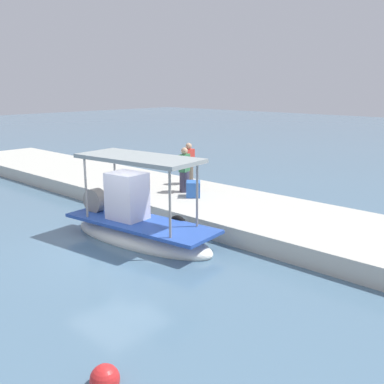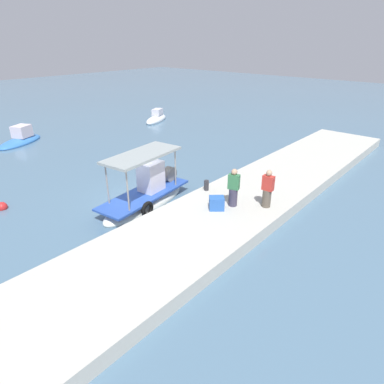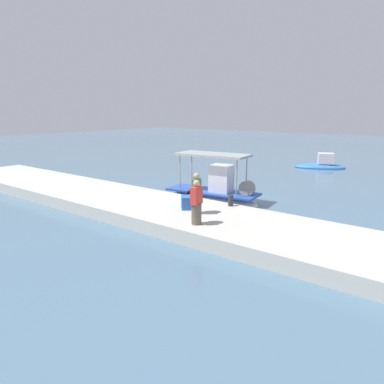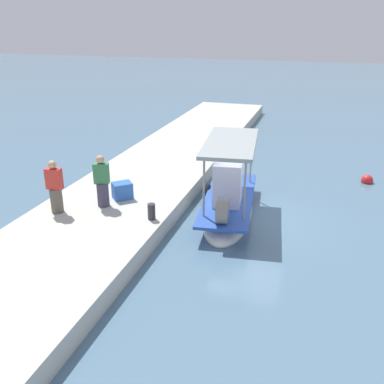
# 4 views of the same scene
# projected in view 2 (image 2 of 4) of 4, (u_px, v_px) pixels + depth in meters

# --- Properties ---
(ground_plane) EXTENTS (120.00, 120.00, 0.00)m
(ground_plane) POSITION_uv_depth(u_px,v_px,m) (138.00, 199.00, 16.90)
(ground_plane) COLOR slate
(dock_quay) EXTENTS (36.00, 4.46, 0.58)m
(dock_quay) POSITION_uv_depth(u_px,v_px,m) (207.00, 224.00, 14.09)
(dock_quay) COLOR beige
(dock_quay) RESTS_ON ground_plane
(main_fishing_boat) EXTENTS (5.41, 2.25, 2.99)m
(main_fishing_boat) POSITION_uv_depth(u_px,v_px,m) (146.00, 195.00, 16.21)
(main_fishing_boat) COLOR white
(main_fishing_boat) RESTS_ON ground_plane
(fisherman_near_bollard) EXTENTS (0.41, 0.51, 1.74)m
(fisherman_near_bollard) POSITION_uv_depth(u_px,v_px,m) (267.00, 190.00, 14.63)
(fisherman_near_bollard) COLOR brown
(fisherman_near_bollard) RESTS_ON dock_quay
(fisherman_by_crate) EXTENTS (0.50, 0.56, 1.75)m
(fisherman_by_crate) POSITION_uv_depth(u_px,v_px,m) (233.00, 189.00, 14.72)
(fisherman_by_crate) COLOR #3E3A50
(fisherman_by_crate) RESTS_ON dock_quay
(mooring_bollard) EXTENTS (0.24, 0.24, 0.52)m
(mooring_bollard) POSITION_uv_depth(u_px,v_px,m) (206.00, 185.00, 16.45)
(mooring_bollard) COLOR #2D2D33
(mooring_bollard) RESTS_ON dock_quay
(cargo_crate) EXTENTS (0.81, 0.82, 0.58)m
(cargo_crate) POSITION_uv_depth(u_px,v_px,m) (217.00, 203.00, 14.60)
(cargo_crate) COLOR blue
(cargo_crate) RESTS_ON dock_quay
(marker_buoy) EXTENTS (0.49, 0.49, 0.49)m
(marker_buoy) POSITION_uv_depth(u_px,v_px,m) (2.00, 207.00, 15.93)
(marker_buoy) COLOR red
(marker_buoy) RESTS_ON ground_plane
(moored_boat_near) EXTENTS (4.05, 2.75, 1.36)m
(moored_boat_near) POSITION_uv_depth(u_px,v_px,m) (156.00, 119.00, 32.80)
(moored_boat_near) COLOR white
(moored_boat_near) RESTS_ON ground_plane
(moored_boat_mid) EXTENTS (4.53, 3.43, 1.53)m
(moored_boat_mid) POSITION_uv_depth(u_px,v_px,m) (20.00, 140.00, 25.94)
(moored_boat_mid) COLOR #3677C7
(moored_boat_mid) RESTS_ON ground_plane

